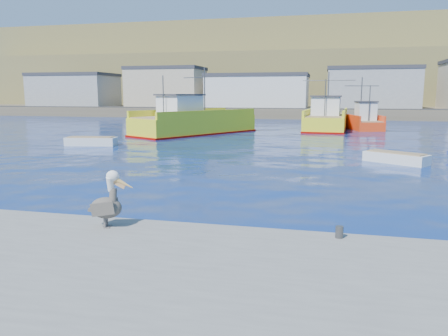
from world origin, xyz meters
name	(u,v)px	position (x,y,z in m)	size (l,w,h in m)	color
ground	(246,214)	(0.00, 0.00, 0.00)	(260.00, 260.00, 0.00)	navy
dock_bollards	(245,226)	(0.60, -3.40, 0.65)	(36.20, 0.20, 0.30)	#4C4C4C
far_shore	(319,76)	(0.00, 109.20, 8.98)	(200.00, 81.00, 24.00)	brown
trawler_yellow_a	(193,122)	(-10.73, 28.60, 1.19)	(11.04, 14.46, 6.86)	yellow
trawler_yellow_b	(326,120)	(2.54, 37.70, 1.12)	(6.02, 12.96, 6.70)	yellow
boat_orange	(363,121)	(6.67, 38.88, 1.00)	(4.51, 8.10, 5.99)	#ED3C14
skiff_left	(91,142)	(-15.67, 17.06, 0.27)	(4.11, 1.97, 0.86)	silver
skiff_mid	(396,159)	(6.68, 13.08, 0.26)	(3.74, 3.16, 0.80)	silver
pelican	(108,203)	(-3.08, -3.89, 1.16)	(1.26, 0.67, 1.56)	#595451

